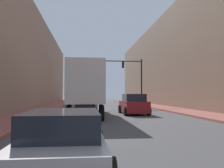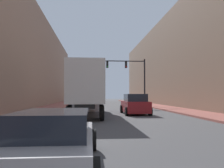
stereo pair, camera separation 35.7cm
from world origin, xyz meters
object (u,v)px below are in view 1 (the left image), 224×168
suv_car (133,105)px  traffic_signal_gantry (128,73)px  semi_truck (85,88)px  sedan_car (64,140)px

suv_car → traffic_signal_gantry: size_ratio=0.58×
semi_truck → traffic_signal_gantry: size_ratio=1.57×
semi_truck → traffic_signal_gantry: (5.86, 13.06, 2.44)m
semi_truck → traffic_signal_gantry: traffic_signal_gantry is taller
suv_car → traffic_signal_gantry: 13.49m
suv_car → traffic_signal_gantry: bearing=82.3°
semi_truck → sedan_car: semi_truck is taller
sedan_car → traffic_signal_gantry: traffic_signal_gantry is taller
semi_truck → traffic_signal_gantry: 14.52m
sedan_car → suv_car: suv_car is taller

